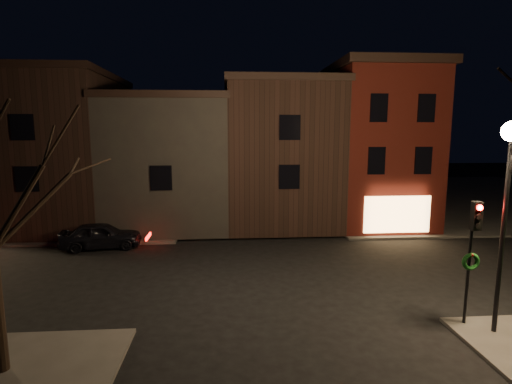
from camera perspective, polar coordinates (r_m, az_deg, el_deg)
ground at (r=18.33m, az=2.59°, el=-11.45°), size 120.00×120.00×0.00m
sidewalk_far_right at (r=43.61m, az=26.25°, el=-0.48°), size 30.00×30.00×0.12m
sidewalk_far_left at (r=41.67m, az=-29.64°, el=-1.11°), size 30.00×30.00×0.12m
corner_building at (r=28.43m, az=16.65°, el=6.48°), size 6.50×8.50×10.50m
row_building_a at (r=27.86m, az=3.17°, el=5.62°), size 7.30×10.30×9.40m
row_building_b at (r=27.90m, az=-11.81°, el=4.43°), size 7.80×10.30×8.40m
row_building_c at (r=29.70m, az=-25.92°, el=5.44°), size 7.30×10.30×9.90m
street_lamp_near at (r=13.88m, az=32.42°, el=2.69°), size 0.60×0.60×6.48m
traffic_signal at (r=14.32m, az=28.54°, el=-6.52°), size 0.58×0.38×4.05m
parked_car_a at (r=23.33m, az=-21.25°, el=-5.79°), size 4.40×2.24×1.43m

